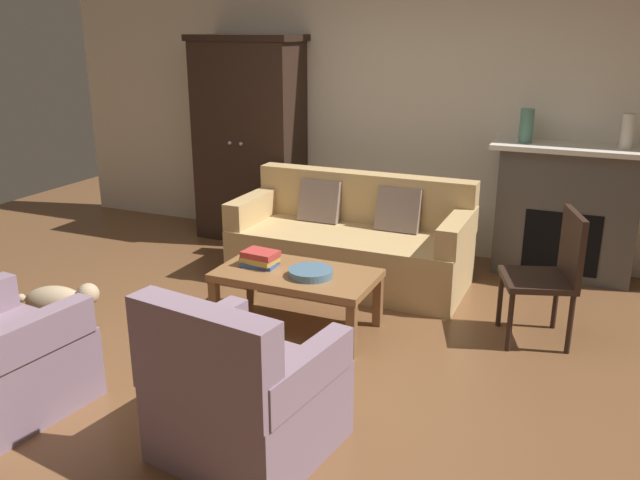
{
  "coord_description": "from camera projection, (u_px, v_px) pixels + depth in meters",
  "views": [
    {
      "loc": [
        1.79,
        -3.37,
        2.03
      ],
      "look_at": [
        -0.04,
        0.81,
        0.55
      ],
      "focal_mm": 37.01,
      "sensor_mm": 36.0,
      "label": 1
    }
  ],
  "objects": [
    {
      "name": "ground_plane",
      "position": [
        275.0,
        357.0,
        4.25
      ],
      "size": [
        9.6,
        9.6,
        0.0
      ],
      "primitive_type": "plane",
      "color": "brown"
    },
    {
      "name": "side_chair_wooden",
      "position": [
        552.0,
        269.0,
        4.34
      ],
      "size": [
        0.56,
        0.56,
        0.9
      ],
      "color": "black",
      "rests_on": "ground"
    },
    {
      "name": "couch",
      "position": [
        352.0,
        244.0,
        5.47
      ],
      "size": [
        1.92,
        0.85,
        0.86
      ],
      "color": "tan",
      "rests_on": "ground"
    },
    {
      "name": "fireplace",
      "position": [
        566.0,
        211.0,
        5.49
      ],
      "size": [
        1.26,
        0.48,
        1.12
      ],
      "color": "#4C4947",
      "rests_on": "ground"
    },
    {
      "name": "back_wall",
      "position": [
        400.0,
        99.0,
        6.04
      ],
      "size": [
        7.2,
        0.1,
        2.8
      ],
      "primitive_type": "cube",
      "color": "silver",
      "rests_on": "ground"
    },
    {
      "name": "armchair_near_right",
      "position": [
        243.0,
        396.0,
        3.21
      ],
      "size": [
        0.87,
        0.87,
        0.88
      ],
      "color": "gray",
      "rests_on": "ground"
    },
    {
      "name": "mantel_vase_jade",
      "position": [
        526.0,
        126.0,
        5.4
      ],
      "size": [
        0.11,
        0.11,
        0.28
      ],
      "primitive_type": "cylinder",
      "color": "slate",
      "rests_on": "fireplace"
    },
    {
      "name": "mantel_vase_cream",
      "position": [
        628.0,
        131.0,
        5.11
      ],
      "size": [
        0.1,
        0.1,
        0.27
      ],
      "primitive_type": "cylinder",
      "color": "beige",
      "rests_on": "fireplace"
    },
    {
      "name": "book_stack",
      "position": [
        260.0,
        258.0,
        4.65
      ],
      "size": [
        0.26,
        0.19,
        0.11
      ],
      "color": "#38569E",
      "rests_on": "coffee_table"
    },
    {
      "name": "armoire",
      "position": [
        250.0,
        139.0,
        6.41
      ],
      "size": [
        1.06,
        0.57,
        1.96
      ],
      "color": "black",
      "rests_on": "ground"
    },
    {
      "name": "dog",
      "position": [
        59.0,
        302.0,
        4.48
      ],
      "size": [
        0.54,
        0.33,
        0.39
      ],
      "color": "tan",
      "rests_on": "ground"
    },
    {
      "name": "fruit_bowl",
      "position": [
        311.0,
        273.0,
        4.46
      ],
      "size": [
        0.3,
        0.3,
        0.05
      ],
      "primitive_type": "cylinder",
      "color": "slate",
      "rests_on": "coffee_table"
    },
    {
      "name": "coffee_table",
      "position": [
        297.0,
        279.0,
        4.56
      ],
      "size": [
        1.1,
        0.6,
        0.42
      ],
      "color": "olive",
      "rests_on": "ground"
    }
  ]
}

